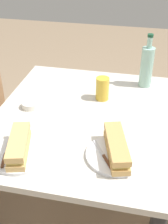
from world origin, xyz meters
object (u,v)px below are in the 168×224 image
object	(u,v)px
baguette_sandwich_far	(19,145)
olive_bowl	(31,105)
water_bottle	(147,66)
dining_table	(84,136)
plate_far	(20,153)
baguette_sandwich_near	(116,147)
knife_near	(104,155)
knife_far	(6,154)
plate_near	(116,155)
beer_glass	(102,89)

from	to	relation	value
baguette_sandwich_far	olive_bowl	xyz separation A→B (m)	(0.35, 0.09, -0.03)
baguette_sandwich_far	water_bottle	size ratio (longest dim) A/B	0.79
dining_table	plate_far	size ratio (longest dim) A/B	4.13
baguette_sandwich_near	knife_near	world-z (taller)	baguette_sandwich_near
dining_table	knife_far	distance (m)	0.46
plate_near	baguette_sandwich_far	xyz separation A→B (m)	(-0.07, 0.38, 0.04)
dining_table	baguette_sandwich_far	xyz separation A→B (m)	(-0.33, 0.19, 0.18)
water_bottle	beer_glass	bearing A→B (deg)	133.10
knife_far	beer_glass	distance (m)	0.61
baguette_sandwich_near	water_bottle	bearing A→B (deg)	-7.65
olive_bowl	dining_table	bearing A→B (deg)	-93.35
water_bottle	olive_bowl	bearing A→B (deg)	123.02
plate_near	knife_far	world-z (taller)	knife_far
plate_near	beer_glass	size ratio (longest dim) A/B	1.99
knife_far	water_bottle	xyz separation A→B (m)	(0.73, -0.51, 0.10)
knife_near	water_bottle	size ratio (longest dim) A/B	0.53
plate_far	olive_bowl	distance (m)	0.36
baguette_sandwich_far	water_bottle	bearing A→B (deg)	-33.24
baguette_sandwich_far	beer_glass	world-z (taller)	beer_glass
baguette_sandwich_near	knife_near	size ratio (longest dim) A/B	1.62
plate_near	plate_far	xyz separation A→B (m)	(-0.07, 0.38, 0.00)
baguette_sandwich_far	plate_far	bearing A→B (deg)	0.00
knife_far	water_bottle	bearing A→B (deg)	-35.03
baguette_sandwich_near	water_bottle	world-z (taller)	water_bottle
plate_near	baguette_sandwich_far	bearing A→B (deg)	100.70
knife_far	olive_bowl	distance (m)	0.38
plate_far	knife_near	bearing A→B (deg)	-81.97
knife_near	olive_bowl	xyz separation A→B (m)	(0.30, 0.42, -0.00)
knife_near	plate_near	bearing A→B (deg)	-62.04
beer_glass	olive_bowl	bearing A→B (deg)	115.19
knife_near	knife_far	distance (m)	0.39
baguette_sandwich_far	knife_far	xyz separation A→B (m)	(-0.02, 0.05, -0.03)
plate_near	beer_glass	distance (m)	0.46
baguette_sandwich_near	baguette_sandwich_far	size ratio (longest dim) A/B	1.09
knife_near	plate_far	xyz separation A→B (m)	(-0.05, 0.33, -0.01)
baguette_sandwich_far	baguette_sandwich_near	bearing A→B (deg)	-79.30
baguette_sandwich_near	plate_far	xyz separation A→B (m)	(-0.07, 0.38, -0.04)
dining_table	olive_bowl	distance (m)	0.31
knife_near	dining_table	bearing A→B (deg)	26.10
plate_far	beer_glass	size ratio (longest dim) A/B	1.99
knife_far	beer_glass	bearing A→B (deg)	-29.41
knife_far	olive_bowl	xyz separation A→B (m)	(0.37, 0.04, -0.00)
baguette_sandwich_near	knife_far	distance (m)	0.44
beer_glass	olive_bowl	world-z (taller)	beer_glass
dining_table	baguette_sandwich_near	size ratio (longest dim) A/B	3.86
beer_glass	water_bottle	bearing A→B (deg)	-46.90
knife_far	baguette_sandwich_near	bearing A→B (deg)	-77.30
plate_near	knife_near	size ratio (longest dim) A/B	1.52
water_bottle	beer_glass	xyz separation A→B (m)	(-0.20, 0.21, -0.06)
knife_near	baguette_sandwich_far	xyz separation A→B (m)	(-0.05, 0.33, 0.03)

